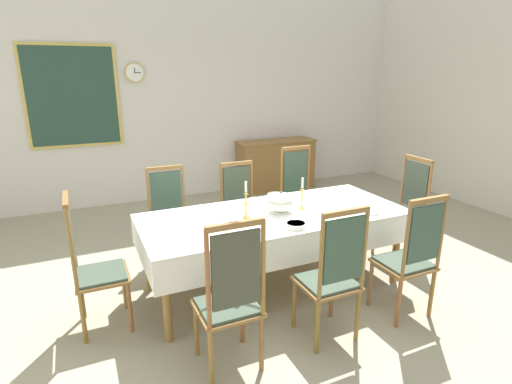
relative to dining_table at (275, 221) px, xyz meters
The scene contains 24 objects.
ground 0.73m from the dining_table, 90.00° to the right, with size 8.21×6.87×0.04m, color #9B967D.
back_wall 3.58m from the dining_table, 90.00° to the left, with size 8.21×0.08×3.43m, color silver.
dining_table is the anchor object (origin of this frame).
tablecloth 0.01m from the dining_table, 90.00° to the right, with size 2.57×1.10×0.30m.
chair_south_a 1.26m from the dining_table, 130.96° to the right, with size 0.44×0.42×1.20m.
chair_north_a 1.26m from the dining_table, 131.14° to the left, with size 0.44×0.42×1.10m.
chair_south_b 0.96m from the dining_table, 88.31° to the right, with size 0.44×0.42×1.16m.
chair_north_b 0.95m from the dining_table, 88.30° to the left, with size 0.44×0.42×1.07m.
chair_south_c 1.27m from the dining_table, 48.58° to the right, with size 0.44×0.42×1.15m.
chair_north_c 1.27m from the dining_table, 48.67° to the left, with size 0.44×0.42×1.20m.
chair_head_west 1.69m from the dining_table, behind, with size 0.42×0.44×1.18m.
chair_head_east 1.69m from the dining_table, ahead, with size 0.42×0.44×1.18m.
soup_tureen 0.19m from the dining_table, ahead, with size 0.27×0.27×0.22m.
candlestick_west 0.37m from the dining_table, behind, with size 0.07×0.07×0.36m.
candlestick_east 0.36m from the dining_table, ahead, with size 0.07×0.07×0.32m.
bowl_near_left 0.39m from the dining_table, 94.69° to the left, with size 0.18×0.18×0.03m.
bowl_near_right 0.50m from the dining_table, 61.80° to the left, with size 0.18×0.18×0.04m.
bowl_far_left 0.94m from the dining_table, 24.81° to the right, with size 0.14×0.14×0.03m.
bowl_far_right 0.41m from the dining_table, 89.19° to the right, with size 0.20×0.20×0.04m.
spoon_primary 0.44m from the dining_table, 110.56° to the left, with size 0.04×0.18×0.01m.
spoon_secondary 0.59m from the dining_table, 52.85° to the left, with size 0.05×0.18×0.01m.
sideboard 3.52m from the dining_table, 62.70° to the left, with size 1.44×0.48×0.90m.
mounted_clock 3.70m from the dining_table, 102.23° to the left, with size 0.29×0.06×0.29m.
framed_painting 3.89m from the dining_table, 116.01° to the left, with size 1.30×0.05×1.49m.
Camera 1 is at (-1.68, -3.23, 2.12)m, focal length 28.20 mm.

